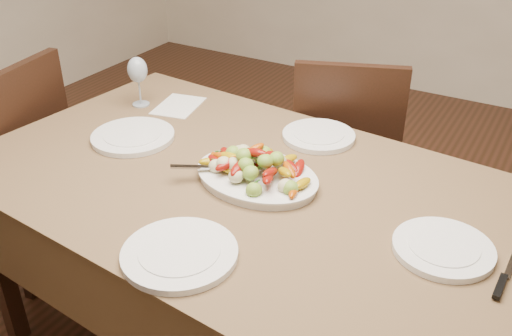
{
  "coord_description": "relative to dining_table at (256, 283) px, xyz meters",
  "views": [
    {
      "loc": [
        0.86,
        -1.12,
        1.66
      ],
      "look_at": [
        0.13,
        0.13,
        0.82
      ],
      "focal_mm": 40.0,
      "sensor_mm": 36.0,
      "label": 1
    }
  ],
  "objects": [
    {
      "name": "plate_near",
      "position": [
        0.01,
        -0.38,
        0.39
      ],
      "size": [
        0.29,
        0.29,
        0.02
      ],
      "primitive_type": "cylinder",
      "color": "white",
      "rests_on": "dining_table"
    },
    {
      "name": "plate_right",
      "position": [
        0.56,
        -0.03,
        0.39
      ],
      "size": [
        0.25,
        0.25,
        0.02
      ],
      "primitive_type": "cylinder",
      "color": "white",
      "rests_on": "dining_table"
    },
    {
      "name": "roasted_vegetables",
      "position": [
        -0.01,
        0.02,
        0.45
      ],
      "size": [
        0.33,
        0.24,
        0.09
      ],
      "primitive_type": null,
      "rotation": [
        0.0,
        0.0,
        -0.09
      ],
      "color": "maroon",
      "rests_on": "serving_platter"
    },
    {
      "name": "chair_far",
      "position": [
        -0.03,
        0.81,
        0.1
      ],
      "size": [
        0.54,
        0.54,
        0.95
      ],
      "primitive_type": null,
      "rotation": [
        0.0,
        0.0,
        3.51
      ],
      "color": "black",
      "rests_on": "ground"
    },
    {
      "name": "wine_glass",
      "position": [
        -0.69,
        0.29,
        0.48
      ],
      "size": [
        0.08,
        0.08,
        0.2
      ],
      "primitive_type": null,
      "color": "#8C99A5",
      "rests_on": "dining_table"
    },
    {
      "name": "table_knife",
      "position": [
        0.72,
        -0.06,
        0.38
      ],
      "size": [
        0.02,
        0.2,
        0.01
      ],
      "primitive_type": null,
      "rotation": [
        0.0,
        0.0,
        -0.04
      ],
      "color": "#9EA0A8",
      "rests_on": "dining_table"
    },
    {
      "name": "plate_left",
      "position": [
        -0.52,
        0.05,
        0.39
      ],
      "size": [
        0.28,
        0.28,
        0.02
      ],
      "primitive_type": "cylinder",
      "color": "white",
      "rests_on": "dining_table"
    },
    {
      "name": "serving_platter",
      "position": [
        -0.01,
        0.02,
        0.39
      ],
      "size": [
        0.4,
        0.32,
        0.02
      ],
      "primitive_type": "ellipsoid",
      "rotation": [
        0.0,
        0.0,
        -0.09
      ],
      "color": "white",
      "rests_on": "dining_table"
    },
    {
      "name": "plate_far",
      "position": [
        0.03,
        0.38,
        0.39
      ],
      "size": [
        0.25,
        0.25,
        0.02
      ],
      "primitive_type": "cylinder",
      "color": "white",
      "rests_on": "dining_table"
    },
    {
      "name": "chair_left",
      "position": [
        -1.19,
        -0.02,
        0.1
      ],
      "size": [
        0.49,
        0.49,
        0.95
      ],
      "primitive_type": null,
      "rotation": [
        0.0,
        0.0,
        -1.39
      ],
      "color": "black",
      "rests_on": "ground"
    },
    {
      "name": "menu_card",
      "position": [
        -0.56,
        0.36,
        0.38
      ],
      "size": [
        0.19,
        0.24,
        0.0
      ],
      "primitive_type": "cube",
      "rotation": [
        0.0,
        0.0,
        0.21
      ],
      "color": "silver",
      "rests_on": "dining_table"
    },
    {
      "name": "dining_table",
      "position": [
        0.0,
        0.0,
        0.0
      ],
      "size": [
        1.93,
        1.2,
        0.76
      ],
      "primitive_type": "cube",
      "rotation": [
        0.0,
        0.0,
        -0.09
      ],
      "color": "brown",
      "rests_on": "ground"
    },
    {
      "name": "serving_spoon",
      "position": [
        -0.08,
        -0.01,
        0.43
      ],
      "size": [
        0.22,
        0.26,
        0.03
      ],
      "primitive_type": null,
      "rotation": [
        0.0,
        0.0,
        -0.9
      ],
      "color": "#9EA0A8",
      "rests_on": "serving_platter"
    }
  ]
}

